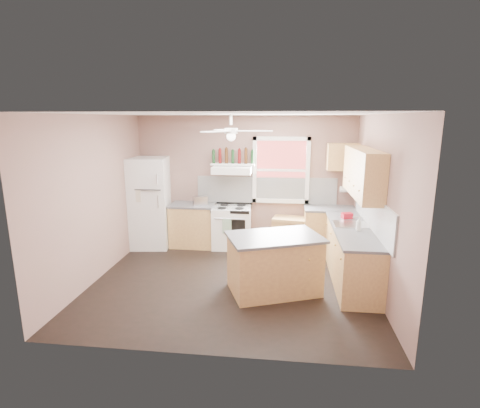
# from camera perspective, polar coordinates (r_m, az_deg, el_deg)

# --- Properties ---
(floor) EXTENTS (4.50, 4.50, 0.00)m
(floor) POSITION_cam_1_polar(r_m,az_deg,el_deg) (6.33, -1.24, -11.69)
(floor) COLOR black
(floor) RESTS_ON ground
(ceiling) EXTENTS (4.50, 4.50, 0.00)m
(ceiling) POSITION_cam_1_polar(r_m,az_deg,el_deg) (5.76, -1.38, 13.56)
(ceiling) COLOR white
(ceiling) RESTS_ON ground
(wall_back) EXTENTS (4.50, 0.05, 2.70)m
(wall_back) POSITION_cam_1_polar(r_m,az_deg,el_deg) (7.87, 0.74, 3.51)
(wall_back) COLOR #816056
(wall_back) RESTS_ON ground
(wall_right) EXTENTS (0.05, 4.00, 2.70)m
(wall_right) POSITION_cam_1_polar(r_m,az_deg,el_deg) (6.02, 20.66, -0.24)
(wall_right) COLOR #816056
(wall_right) RESTS_ON ground
(wall_left) EXTENTS (0.05, 4.00, 2.70)m
(wall_left) POSITION_cam_1_polar(r_m,az_deg,el_deg) (6.60, -21.26, 0.81)
(wall_left) COLOR #816056
(wall_left) RESTS_ON ground
(backsplash_back) EXTENTS (2.90, 0.03, 0.55)m
(backsplash_back) POSITION_cam_1_polar(r_m,az_deg,el_deg) (7.83, 3.99, 2.13)
(backsplash_back) COLOR white
(backsplash_back) RESTS_ON wall_back
(backsplash_right) EXTENTS (0.03, 2.60, 0.55)m
(backsplash_right) POSITION_cam_1_polar(r_m,az_deg,el_deg) (6.34, 19.56, -1.16)
(backsplash_right) COLOR white
(backsplash_right) RESTS_ON wall_right
(window_view) EXTENTS (1.00, 0.02, 1.20)m
(window_view) POSITION_cam_1_polar(r_m,az_deg,el_deg) (7.75, 6.26, 5.16)
(window_view) COLOR maroon
(window_view) RESTS_ON wall_back
(window_frame) EXTENTS (1.16, 0.07, 1.36)m
(window_frame) POSITION_cam_1_polar(r_m,az_deg,el_deg) (7.72, 6.26, 5.13)
(window_frame) COLOR white
(window_frame) RESTS_ON wall_back
(refrigerator) EXTENTS (0.88, 0.86, 1.86)m
(refrigerator) POSITION_cam_1_polar(r_m,az_deg,el_deg) (7.97, -13.70, 0.20)
(refrigerator) COLOR white
(refrigerator) RESTS_ON floor
(base_cabinet_left) EXTENTS (0.90, 0.60, 0.86)m
(base_cabinet_left) POSITION_cam_1_polar(r_m,az_deg,el_deg) (7.94, -7.17, -3.32)
(base_cabinet_left) COLOR #A87946
(base_cabinet_left) RESTS_ON floor
(counter_left) EXTENTS (0.92, 0.62, 0.04)m
(counter_left) POSITION_cam_1_polar(r_m,az_deg,el_deg) (7.83, -7.26, -0.15)
(counter_left) COLOR #4C4C4F
(counter_left) RESTS_ON base_cabinet_left
(toaster) EXTENTS (0.32, 0.24, 0.18)m
(toaster) POSITION_cam_1_polar(r_m,az_deg,el_deg) (7.71, -6.03, 0.52)
(toaster) COLOR silver
(toaster) RESTS_ON counter_left
(stove) EXTENTS (0.81, 0.68, 0.86)m
(stove) POSITION_cam_1_polar(r_m,az_deg,el_deg) (7.79, -1.25, -3.54)
(stove) COLOR white
(stove) RESTS_ON floor
(range_hood) EXTENTS (0.78, 0.50, 0.14)m
(range_hood) POSITION_cam_1_polar(r_m,az_deg,el_deg) (7.59, -1.20, 5.22)
(range_hood) COLOR white
(range_hood) RESTS_ON wall_back
(bottle_shelf) EXTENTS (0.90, 0.26, 0.03)m
(bottle_shelf) POSITION_cam_1_polar(r_m,az_deg,el_deg) (7.69, -1.08, 6.08)
(bottle_shelf) COLOR white
(bottle_shelf) RESTS_ON range_hood
(cart) EXTENTS (0.72, 0.55, 0.66)m
(cart) POSITION_cam_1_polar(r_m,az_deg,el_deg) (7.80, 7.49, -4.41)
(cart) COLOR #A87946
(cart) RESTS_ON floor
(base_cabinet_corner) EXTENTS (1.00, 0.60, 0.86)m
(base_cabinet_corner) POSITION_cam_1_polar(r_m,az_deg,el_deg) (7.78, 13.43, -3.93)
(base_cabinet_corner) COLOR #A87946
(base_cabinet_corner) RESTS_ON floor
(base_cabinet_right) EXTENTS (0.60, 2.20, 0.86)m
(base_cabinet_right) POSITION_cam_1_polar(r_m,az_deg,el_deg) (6.49, 16.59, -7.50)
(base_cabinet_right) COLOR #A87946
(base_cabinet_right) RESTS_ON floor
(counter_corner) EXTENTS (1.02, 0.62, 0.04)m
(counter_corner) POSITION_cam_1_polar(r_m,az_deg,el_deg) (7.66, 13.60, -0.70)
(counter_corner) COLOR #4C4C4F
(counter_corner) RESTS_ON base_cabinet_corner
(counter_right) EXTENTS (0.62, 2.22, 0.04)m
(counter_right) POSITION_cam_1_polar(r_m,az_deg,el_deg) (6.35, 16.76, -3.69)
(counter_right) COLOR #4C4C4F
(counter_right) RESTS_ON base_cabinet_right
(sink) EXTENTS (0.55, 0.45, 0.03)m
(sink) POSITION_cam_1_polar(r_m,az_deg,el_deg) (6.54, 16.47, -3.07)
(sink) COLOR silver
(sink) RESTS_ON counter_right
(faucet) EXTENTS (0.03, 0.03, 0.14)m
(faucet) POSITION_cam_1_polar(r_m,az_deg,el_deg) (6.55, 17.89, -2.46)
(faucet) COLOR silver
(faucet) RESTS_ON sink
(upper_cabinet_right) EXTENTS (0.33, 1.80, 0.76)m
(upper_cabinet_right) POSITION_cam_1_polar(r_m,az_deg,el_deg) (6.39, 18.22, 4.58)
(upper_cabinet_right) COLOR #A87946
(upper_cabinet_right) RESTS_ON wall_right
(upper_cabinet_corner) EXTENTS (0.60, 0.33, 0.52)m
(upper_cabinet_corner) POSITION_cam_1_polar(r_m,az_deg,el_deg) (7.65, 15.39, 6.94)
(upper_cabinet_corner) COLOR #A87946
(upper_cabinet_corner) RESTS_ON wall_back
(paper_towel) EXTENTS (0.26, 0.12, 0.12)m
(paper_towel) POSITION_cam_1_polar(r_m,az_deg,el_deg) (7.79, 15.95, 2.16)
(paper_towel) COLOR white
(paper_towel) RESTS_ON wall_back
(island) EXTENTS (1.51, 1.24, 0.86)m
(island) POSITION_cam_1_polar(r_m,az_deg,el_deg) (5.86, 5.22, -9.23)
(island) COLOR #A87946
(island) RESTS_ON floor
(island_top) EXTENTS (1.61, 1.34, 0.04)m
(island_top) POSITION_cam_1_polar(r_m,az_deg,el_deg) (5.71, 5.31, -5.04)
(island_top) COLOR #4C4C4F
(island_top) RESTS_ON island
(ceiling_fan_hub) EXTENTS (0.20, 0.20, 0.08)m
(ceiling_fan_hub) POSITION_cam_1_polar(r_m,az_deg,el_deg) (5.76, -1.36, 11.08)
(ceiling_fan_hub) COLOR white
(ceiling_fan_hub) RESTS_ON ceiling
(soap_bottle) EXTENTS (0.10, 0.10, 0.22)m
(soap_bottle) POSITION_cam_1_polar(r_m,az_deg,el_deg) (6.19, 17.67, -2.91)
(soap_bottle) COLOR silver
(soap_bottle) RESTS_ON counter_right
(red_caddy) EXTENTS (0.21, 0.17, 0.10)m
(red_caddy) POSITION_cam_1_polar(r_m,az_deg,el_deg) (6.90, 15.99, -1.72)
(red_caddy) COLOR #A00D1C
(red_caddy) RESTS_ON counter_right
(wine_bottles) EXTENTS (0.86, 0.06, 0.31)m
(wine_bottles) POSITION_cam_1_polar(r_m,az_deg,el_deg) (7.68, -1.08, 7.25)
(wine_bottles) COLOR #143819
(wine_bottles) RESTS_ON bottle_shelf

